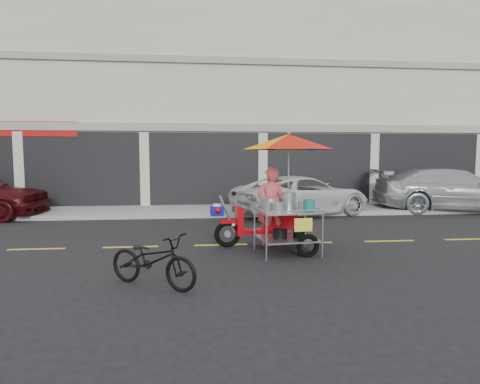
{
  "coord_description": "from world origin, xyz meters",
  "views": [
    {
      "loc": [
        -2.49,
        -8.94,
        2.01
      ],
      "look_at": [
        -1.5,
        0.6,
        1.15
      ],
      "focal_mm": 30.0,
      "sensor_mm": 36.0,
      "label": 1
    }
  ],
  "objects": [
    {
      "name": "centerline",
      "position": [
        0.0,
        0.0,
        0.0
      ],
      "size": [
        42.0,
        0.1,
        0.01
      ],
      "primitive_type": "cube",
      "color": "gold",
      "rests_on": "ground"
    },
    {
      "name": "near_bicycle",
      "position": [
        -3.2,
        -2.8,
        0.42
      ],
      "size": [
        1.65,
        1.34,
        0.84
      ],
      "primitive_type": "imported",
      "rotation": [
        0.0,
        0.0,
        1.0
      ],
      "color": "black",
      "rests_on": "ground"
    },
    {
      "name": "silver_pickup",
      "position": [
        6.67,
        4.7,
        0.79
      ],
      "size": [
        5.73,
        3.12,
        1.58
      ],
      "primitive_type": "imported",
      "rotation": [
        0.0,
        0.0,
        1.4
      ],
      "color": "#AEB3B7",
      "rests_on": "ground"
    },
    {
      "name": "shophouse_block",
      "position": [
        2.82,
        10.59,
        4.24
      ],
      "size": [
        36.0,
        8.11,
        10.4
      ],
      "color": "beige",
      "rests_on": "ground"
    },
    {
      "name": "food_vendor_rig",
      "position": [
        -0.75,
        -0.59,
        1.58
      ],
      "size": [
        2.66,
        2.12,
        2.52
      ],
      "rotation": [
        0.0,
        0.0,
        0.11
      ],
      "color": "black",
      "rests_on": "ground"
    },
    {
      "name": "ground",
      "position": [
        0.0,
        0.0,
        0.0
      ],
      "size": [
        90.0,
        90.0,
        0.0
      ],
      "primitive_type": "plane",
      "color": "black"
    },
    {
      "name": "sidewalk",
      "position": [
        0.0,
        5.5,
        0.07
      ],
      "size": [
        45.0,
        3.0,
        0.15
      ],
      "primitive_type": "cube",
      "color": "gray",
      "rests_on": "ground"
    },
    {
      "name": "white_pickup",
      "position": [
        1.02,
        4.37,
        0.67
      ],
      "size": [
        5.32,
        3.91,
        1.34
      ],
      "primitive_type": "imported",
      "rotation": [
        0.0,
        0.0,
        1.96
      ],
      "color": "silver",
      "rests_on": "ground"
    }
  ]
}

